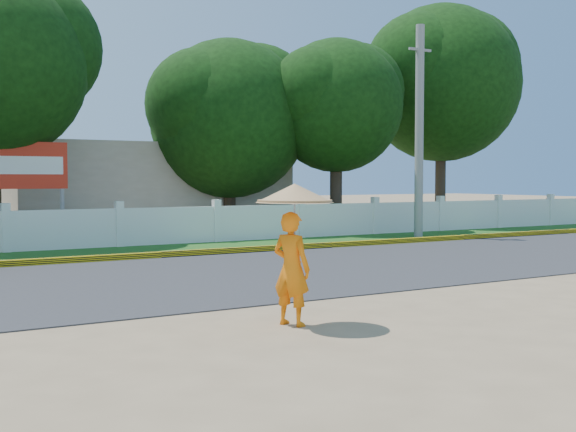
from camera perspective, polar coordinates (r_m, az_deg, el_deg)
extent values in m
plane|color=#9E8460|center=(10.75, 5.53, -7.42)|extent=(120.00, 120.00, 0.00)
cube|color=#38383A|center=(14.57, -5.07, -4.63)|extent=(60.00, 7.00, 0.02)
cube|color=#2D601E|center=(19.40, -11.86, -2.76)|extent=(60.00, 3.50, 0.03)
cube|color=yellow|center=(17.80, -10.07, -3.05)|extent=(40.00, 0.18, 0.16)
cube|color=silver|center=(20.73, -13.19, -0.93)|extent=(40.00, 0.10, 1.10)
cube|color=#B7AD99|center=(28.08, -11.61, 2.24)|extent=(10.00, 6.00, 3.20)
cylinder|color=gray|center=(23.99, 10.33, 6.56)|extent=(0.28, 0.28, 6.90)
imported|color=orange|center=(9.51, 0.27, -4.19)|extent=(0.56, 0.65, 1.50)
cylinder|color=gray|center=(9.48, 0.53, -0.69)|extent=(0.02, 0.02, 0.98)
cone|color=tan|center=(9.46, 0.53, 1.83)|extent=(1.03, 1.03, 0.25)
cylinder|color=gray|center=(21.41, -17.40, 0.34)|extent=(0.12, 0.12, 2.00)
cube|color=red|center=(21.17, -20.36, 3.78)|extent=(2.50, 0.12, 1.30)
cube|color=silver|center=(21.11, -20.33, 3.79)|extent=(2.25, 0.02, 0.49)
cylinder|color=#473828|center=(26.15, -4.64, 1.48)|extent=(0.44, 0.44, 2.51)
sphere|color=#143D0E|center=(26.23, -4.67, 7.66)|extent=(5.70, 5.70, 5.70)
cylinder|color=#473828|center=(30.96, 11.95, 3.14)|extent=(0.44, 0.44, 4.10)
sphere|color=#143D0E|center=(31.21, 12.03, 10.21)|extent=(6.51, 6.51, 6.51)
cylinder|color=#473828|center=(26.16, 3.81, 2.28)|extent=(0.44, 0.44, 3.23)
sphere|color=#143D0E|center=(26.29, 3.84, 8.69)|extent=(4.80, 4.80, 4.80)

